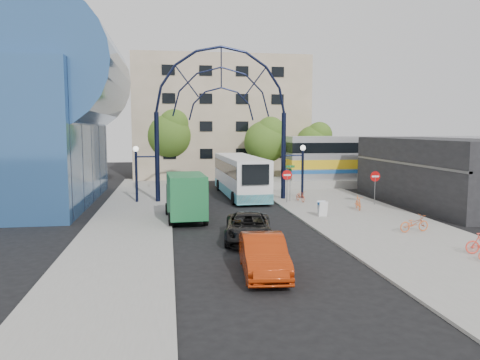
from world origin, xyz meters
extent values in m
plane|color=black|center=(0.00, 0.00, 0.00)|extent=(120.00, 120.00, 0.00)
cube|color=gray|center=(8.00, 4.00, 0.06)|extent=(8.00, 56.00, 0.12)
cube|color=gray|center=(-6.50, 6.00, 0.06)|extent=(5.00, 50.00, 0.12)
cylinder|color=black|center=(-5.00, 14.00, 3.50)|extent=(0.36, 0.36, 7.00)
cylinder|color=black|center=(5.00, 14.00, 3.50)|extent=(0.36, 0.36, 7.00)
cylinder|color=black|center=(-6.60, 14.00, 2.00)|extent=(0.20, 0.20, 4.00)
cylinder|color=black|center=(6.60, 14.00, 2.00)|extent=(0.20, 0.20, 4.00)
sphere|color=white|center=(-6.60, 14.00, 4.20)|extent=(0.44, 0.44, 0.44)
sphere|color=white|center=(6.60, 14.00, 4.20)|extent=(0.44, 0.44, 0.44)
cylinder|color=slate|center=(4.80, 12.00, 1.22)|extent=(0.06, 0.06, 2.20)
cylinder|color=red|center=(4.80, 12.00, 2.22)|extent=(0.80, 0.04, 0.80)
cube|color=white|center=(4.80, 11.97, 2.22)|extent=(0.55, 0.02, 0.12)
cylinder|color=slate|center=(11.00, 10.00, 1.22)|extent=(0.06, 0.06, 2.20)
cylinder|color=red|center=(11.00, 10.00, 2.22)|extent=(0.76, 0.04, 0.76)
cube|color=white|center=(11.00, 9.97, 2.22)|extent=(0.55, 0.02, 0.12)
cylinder|color=slate|center=(5.20, 12.60, 1.52)|extent=(0.05, 0.05, 2.80)
cube|color=#146626|center=(5.20, 12.60, 2.82)|extent=(0.70, 0.03, 0.18)
cube|color=#146626|center=(5.20, 12.60, 2.57)|extent=(0.03, 0.70, 0.18)
cube|color=white|center=(5.60, 5.80, 0.62)|extent=(0.55, 0.26, 0.99)
cube|color=white|center=(5.60, 6.15, 0.62)|extent=(0.55, 0.26, 0.99)
cube|color=#1E59A5|center=(5.60, 5.98, 0.95)|extent=(0.55, 0.42, 0.14)
cylinder|color=#2F578F|center=(-12.00, 15.00, 10.00)|extent=(9.00, 16.00, 9.00)
cube|color=black|center=(16.00, 10.00, 2.50)|extent=(6.00, 16.00, 5.00)
cube|color=tan|center=(2.00, 35.00, 7.00)|extent=(20.00, 12.00, 14.00)
cube|color=gray|center=(20.00, 22.00, 0.40)|extent=(32.00, 5.00, 0.80)
cube|color=#B7B7BC|center=(20.00, 22.00, 2.90)|extent=(25.00, 3.00, 4.20)
cube|color=gold|center=(20.00, 22.00, 2.30)|extent=(25.10, 3.05, 0.90)
cube|color=black|center=(20.00, 22.00, 3.90)|extent=(25.05, 3.05, 1.00)
cube|color=#1E59A5|center=(20.00, 22.00, 1.60)|extent=(25.10, 3.05, 0.35)
cylinder|color=#382314|center=(6.00, 26.00, 1.26)|extent=(0.36, 0.36, 2.52)
sphere|color=#406119|center=(6.00, 26.00, 4.34)|extent=(4.48, 4.48, 4.48)
sphere|color=#406119|center=(6.50, 25.70, 5.46)|extent=(3.08, 3.08, 3.08)
cylinder|color=#382314|center=(-4.00, 30.00, 1.44)|extent=(0.36, 0.36, 2.88)
sphere|color=#406119|center=(-4.00, 30.00, 4.96)|extent=(5.12, 5.12, 5.12)
sphere|color=#406119|center=(-3.50, 29.70, 6.24)|extent=(3.52, 3.52, 3.52)
cylinder|color=#382314|center=(12.00, 28.00, 1.17)|extent=(0.36, 0.36, 2.34)
sphere|color=#406119|center=(12.00, 28.00, 4.03)|extent=(4.16, 4.16, 4.16)
sphere|color=#406119|center=(12.50, 27.70, 5.07)|extent=(2.86, 2.86, 2.86)
cube|color=white|center=(1.88, 16.71, 1.86)|extent=(3.08, 12.29, 3.08)
cube|color=#5CBFCD|center=(1.88, 16.71, 0.58)|extent=(3.11, 12.29, 0.74)
cube|color=black|center=(1.88, 16.71, 2.49)|extent=(3.13, 12.04, 0.96)
cube|color=black|center=(2.07, 10.53, 2.44)|extent=(2.01, 0.21, 1.49)
cube|color=black|center=(1.70, 22.75, 1.70)|extent=(2.55, 0.27, 1.70)
cylinder|color=black|center=(0.45, 20.45, 0.51)|extent=(0.33, 1.03, 1.02)
cylinder|color=black|center=(3.09, 20.53, 0.51)|extent=(0.33, 1.03, 1.02)
cylinder|color=black|center=(0.70, 12.15, 0.51)|extent=(0.33, 1.03, 1.02)
cylinder|color=black|center=(3.34, 12.23, 0.51)|extent=(0.33, 1.03, 1.02)
cube|color=black|center=(-3.24, 8.57, 0.99)|extent=(2.18, 2.27, 1.98)
cube|color=black|center=(-3.30, 9.66, 1.40)|extent=(1.81, 0.18, 0.90)
cube|color=#1B6837|center=(-3.10, 5.87, 1.71)|extent=(2.38, 4.26, 2.53)
cylinder|color=black|center=(-4.26, 8.25, 0.43)|extent=(0.28, 0.88, 0.87)
cylinder|color=black|center=(-2.19, 8.36, 0.43)|extent=(0.28, 0.88, 0.87)
cylinder|color=black|center=(-4.08, 4.74, 0.43)|extent=(0.28, 0.88, 0.87)
cylinder|color=black|center=(-2.01, 4.85, 0.43)|extent=(0.28, 0.88, 0.87)
imported|color=black|center=(-0.15, 0.65, 0.71)|extent=(3.11, 5.38, 1.41)
imported|color=#A12B09|center=(-0.49, -4.85, 0.78)|extent=(2.00, 4.83, 1.55)
imported|color=#D7502B|center=(5.96, 12.26, 0.53)|extent=(0.73, 1.62, 0.82)
imported|color=orange|center=(8.87, 8.00, 0.60)|extent=(0.75, 1.66, 0.96)
imported|color=#D85F2B|center=(9.08, 0.85, 0.58)|extent=(1.84, 0.86, 0.93)
camera|label=1|loc=(-4.15, -22.52, 5.73)|focal=35.00mm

